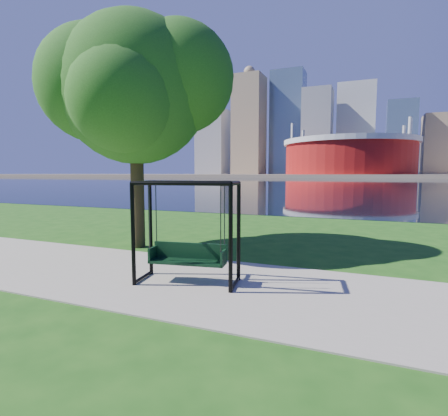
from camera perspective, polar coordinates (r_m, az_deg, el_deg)
The scene contains 8 objects.
ground at distance 8.07m, azimuth -0.45°, elevation -11.47°, with size 900.00×900.00×0.00m, color #1E5114.
path at distance 7.63m, azimuth -1.95°, elevation -12.37°, with size 120.00×4.00×0.03m, color #9E937F.
river at distance 109.17m, azimuth 21.04°, elevation 4.00°, with size 900.00×180.00×0.02m, color black.
far_bank at distance 313.12m, azimuth 22.12°, elevation 4.95°, with size 900.00×228.00×2.00m, color #937F60.
stadium at distance 242.74m, azimuth 19.68°, elevation 8.09°, with size 83.00×83.00×32.00m.
skyline at distance 328.29m, azimuth 21.61°, elevation 11.08°, with size 392.00×66.00×96.50m.
swing at distance 7.55m, azimuth -5.98°, elevation -4.32°, with size 2.30×1.29×2.22m.
park_tree at distance 11.91m, azimuth -14.37°, elevation 18.72°, with size 5.92×5.35×7.35m.
Camera 1 is at (3.02, -7.10, 2.37)m, focal length 28.00 mm.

